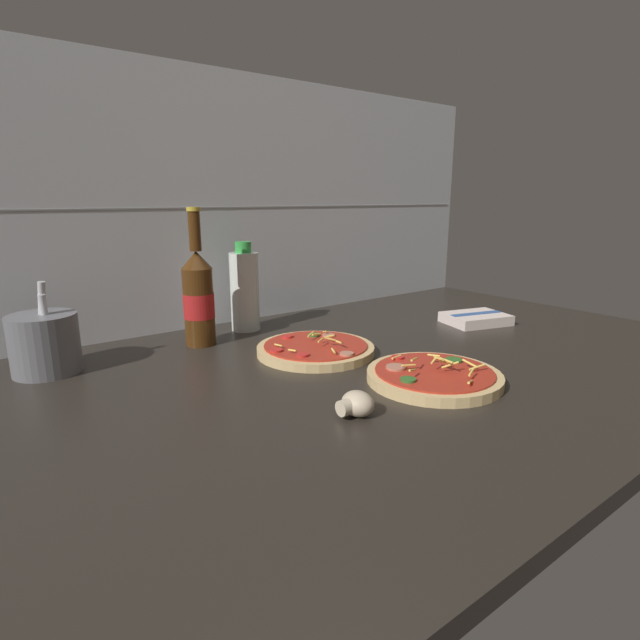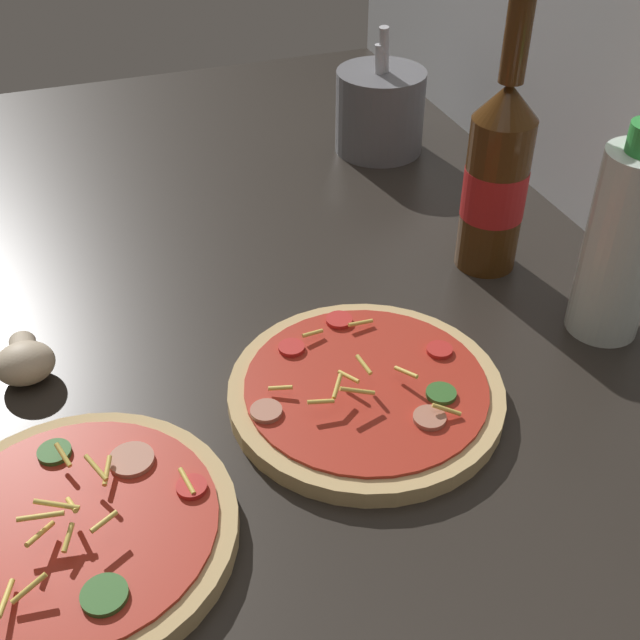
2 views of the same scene
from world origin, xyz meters
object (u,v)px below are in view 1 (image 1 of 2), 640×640
(utensil_crock, at_px, (45,343))
(pizza_near, at_px, (434,376))
(beer_bottle, at_px, (198,297))
(dish_towel, at_px, (476,319))
(pizza_far, at_px, (316,349))
(oil_bottle, at_px, (245,290))
(mushroom_left, at_px, (356,404))

(utensil_crock, bearing_deg, pizza_near, -41.18)
(beer_bottle, distance_m, dish_towel, 0.66)
(utensil_crock, bearing_deg, pizza_far, -24.23)
(beer_bottle, height_order, dish_towel, beer_bottle)
(beer_bottle, xyz_separation_m, oil_bottle, (0.13, 0.05, -0.01))
(pizza_far, bearing_deg, oil_bottle, 94.77)
(oil_bottle, height_order, mushroom_left, oil_bottle)
(pizza_near, xyz_separation_m, beer_bottle, (-0.22, 0.44, 0.09))
(pizza_near, distance_m, pizza_far, 0.25)
(mushroom_left, height_order, dish_towel, mushroom_left)
(beer_bottle, height_order, utensil_crock, beer_bottle)
(mushroom_left, distance_m, dish_towel, 0.62)
(oil_bottle, relative_size, utensil_crock, 1.26)
(oil_bottle, height_order, dish_towel, oil_bottle)
(beer_bottle, xyz_separation_m, mushroom_left, (0.03, -0.46, -0.08))
(beer_bottle, xyz_separation_m, dish_towel, (0.60, -0.24, -0.09))
(pizza_near, relative_size, dish_towel, 1.33)
(utensil_crock, height_order, dish_towel, utensil_crock)
(pizza_near, relative_size, oil_bottle, 1.10)
(pizza_far, relative_size, utensil_crock, 1.43)
(beer_bottle, bearing_deg, oil_bottle, 20.29)
(utensil_crock, bearing_deg, beer_bottle, -0.29)
(beer_bottle, relative_size, dish_towel, 1.68)
(dish_towel, bearing_deg, mushroom_left, -159.02)
(oil_bottle, xyz_separation_m, mushroom_left, (-0.11, -0.51, -0.08))
(pizza_near, relative_size, utensil_crock, 1.38)
(mushroom_left, bearing_deg, pizza_near, 6.79)
(mushroom_left, xyz_separation_m, dish_towel, (0.58, 0.22, -0.01))
(oil_bottle, bearing_deg, pizza_near, -80.31)
(pizza_far, height_order, utensil_crock, utensil_crock)
(pizza_far, height_order, beer_bottle, beer_bottle)
(oil_bottle, bearing_deg, mushroom_left, -101.91)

